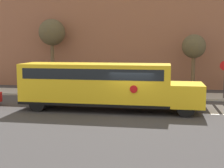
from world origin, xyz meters
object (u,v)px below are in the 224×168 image
at_px(school_bus, 103,84).
at_px(tree_far_sidewalk, 52,33).
at_px(stop_sign, 224,74).
at_px(tree_near_sidewalk, 194,47).

relative_size(school_bus, tree_far_sidewalk, 1.73).
bearing_deg(stop_sign, school_bus, -148.47).
bearing_deg(tree_near_sidewalk, school_bus, -126.07).
xyz_separation_m(school_bus, stop_sign, (8.11, 4.97, 0.25)).
relative_size(school_bus, tree_near_sidewalk, 2.25).
height_order(stop_sign, tree_near_sidewalk, tree_near_sidewalk).
bearing_deg(school_bus, tree_far_sidewalk, 126.07).
distance_m(school_bus, stop_sign, 9.52).
bearing_deg(stop_sign, tree_near_sidewalk, 119.06).
distance_m(stop_sign, tree_far_sidewalk, 15.59).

